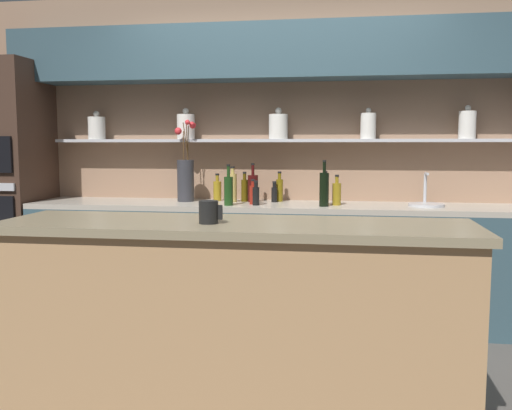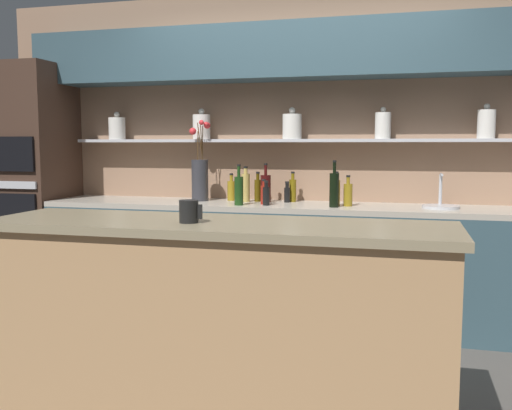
{
  "view_description": "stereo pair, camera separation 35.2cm",
  "coord_description": "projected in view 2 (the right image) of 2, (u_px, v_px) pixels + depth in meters",
  "views": [
    {
      "loc": [
        0.51,
        -3.11,
        1.38
      ],
      "look_at": [
        -0.04,
        0.35,
        1.0
      ],
      "focal_mm": 40.0,
      "sensor_mm": 36.0,
      "label": 1
    },
    {
      "loc": [
        0.85,
        -3.04,
        1.38
      ],
      "look_at": [
        -0.04,
        0.35,
        1.0
      ],
      "focal_mm": 40.0,
      "sensor_mm": 36.0,
      "label": 2
    }
  ],
  "objects": [
    {
      "name": "back_wall_unit",
      "position": [
        297.0,
        123.0,
        4.59
      ],
      "size": [
        5.2,
        0.44,
        2.6
      ],
      "color": "#937056",
      "rests_on": "ground_plane"
    },
    {
      "name": "bottle_spirit_4",
      "position": [
        246.0,
        187.0,
        4.55
      ],
      "size": [
        0.07,
        0.07,
        0.28
      ],
      "color": "tan",
      "rests_on": "back_counter_unit"
    },
    {
      "name": "bottle_wine_10",
      "position": [
        239.0,
        190.0,
        4.29
      ],
      "size": [
        0.07,
        0.07,
        0.31
      ],
      "color": "#193814",
      "rests_on": "back_counter_unit"
    },
    {
      "name": "island_counter",
      "position": [
        216.0,
        327.0,
        2.71
      ],
      "size": [
        2.21,
        0.61,
        1.02
      ],
      "color": "tan",
      "rests_on": "ground_plane"
    },
    {
      "name": "bottle_sauce_3",
      "position": [
        264.0,
        194.0,
        4.36
      ],
      "size": [
        0.05,
        0.05,
        0.19
      ],
      "color": "maroon",
      "rests_on": "back_counter_unit"
    },
    {
      "name": "bottle_oil_7",
      "position": [
        293.0,
        190.0,
        4.55
      ],
      "size": [
        0.06,
        0.06,
        0.24
      ],
      "color": "brown",
      "rests_on": "back_counter_unit"
    },
    {
      "name": "ground_plane",
      "position": [
        247.0,
        384.0,
        3.29
      ],
      "size": [
        12.0,
        12.0,
        0.0
      ],
      "primitive_type": "plane",
      "color": "#4C4742"
    },
    {
      "name": "bottle_sauce_0",
      "position": [
        287.0,
        193.0,
        4.51
      ],
      "size": [
        0.05,
        0.05,
        0.17
      ],
      "color": "black",
      "rests_on": "back_counter_unit"
    },
    {
      "name": "bottle_sauce_5",
      "position": [
        266.0,
        195.0,
        4.29
      ],
      "size": [
        0.05,
        0.05,
        0.19
      ],
      "color": "black",
      "rests_on": "back_counter_unit"
    },
    {
      "name": "bottle_oil_2",
      "position": [
        348.0,
        194.0,
        4.23
      ],
      "size": [
        0.07,
        0.07,
        0.23
      ],
      "color": "olive",
      "rests_on": "back_counter_unit"
    },
    {
      "name": "sink_fixture",
      "position": [
        441.0,
        204.0,
        4.11
      ],
      "size": [
        0.27,
        0.27,
        0.25
      ],
      "color": "#B7B7BC",
      "rests_on": "back_counter_unit"
    },
    {
      "name": "bottle_wine_6",
      "position": [
        334.0,
        189.0,
        4.16
      ],
      "size": [
        0.07,
        0.07,
        0.34
      ],
      "color": "black",
      "rests_on": "back_counter_unit"
    },
    {
      "name": "flower_vase",
      "position": [
        200.0,
        176.0,
        4.63
      ],
      "size": [
        0.16,
        0.14,
        0.65
      ],
      "color": "#2D2D33",
      "rests_on": "back_counter_unit"
    },
    {
      "name": "oven_tower",
      "position": [
        32.0,
        185.0,
        4.94
      ],
      "size": [
        0.62,
        0.64,
        2.05
      ],
      "color": "#3D281E",
      "rests_on": "ground_plane"
    },
    {
      "name": "bottle_oil_9",
      "position": [
        258.0,
        189.0,
        4.57
      ],
      "size": [
        0.05,
        0.05,
        0.24
      ],
      "color": "#47380A",
      "rests_on": "back_counter_unit"
    },
    {
      "name": "coffee_mug",
      "position": [
        189.0,
        211.0,
        2.61
      ],
      "size": [
        0.11,
        0.09,
        0.1
      ],
      "color": "black",
      "rests_on": "island_counter"
    },
    {
      "name": "bottle_oil_11",
      "position": [
        231.0,
        190.0,
        4.65
      ],
      "size": [
        0.07,
        0.07,
        0.22
      ],
      "color": "olive",
      "rests_on": "back_counter_unit"
    },
    {
      "name": "bottle_wine_1",
      "position": [
        266.0,
        188.0,
        4.52
      ],
      "size": [
        0.08,
        0.08,
        0.31
      ],
      "color": "#380C0C",
      "rests_on": "back_counter_unit"
    },
    {
      "name": "bottle_oil_8",
      "position": [
        336.0,
        192.0,
        4.25
      ],
      "size": [
        0.05,
        0.05,
        0.26
      ],
      "color": "olive",
      "rests_on": "back_counter_unit"
    },
    {
      "name": "back_counter_unit",
      "position": [
        282.0,
        262.0,
        4.45
      ],
      "size": [
        3.78,
        0.62,
        0.92
      ],
      "color": "#334C56",
      "rests_on": "ground_plane"
    }
  ]
}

